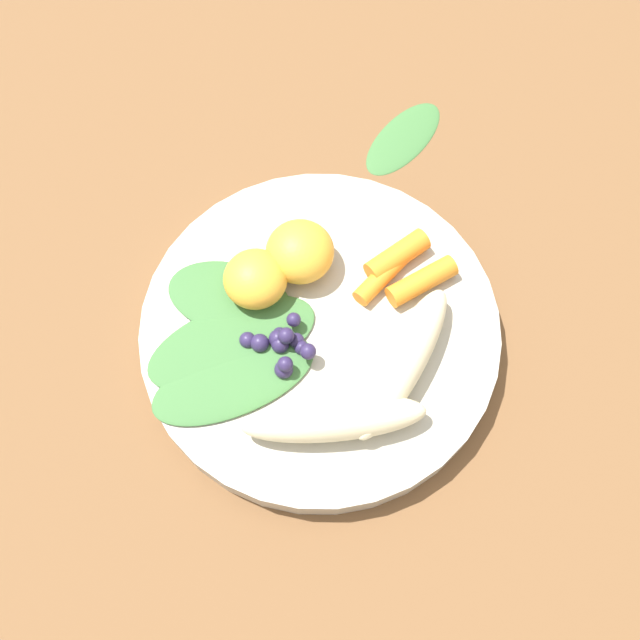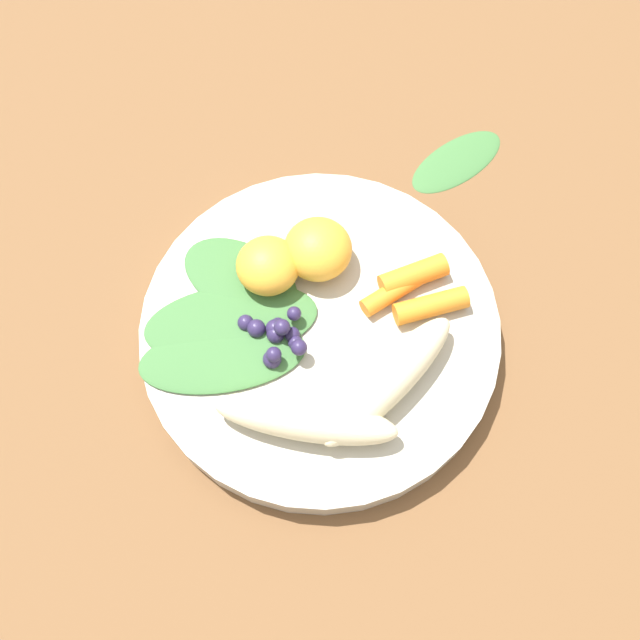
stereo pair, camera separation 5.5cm
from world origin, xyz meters
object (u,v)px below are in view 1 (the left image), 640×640
bowl (320,332)px  banana_peeled_left (403,362)px  orange_segment_near (255,279)px  kale_leaf_stray (404,137)px  banana_peeled_right (334,419)px

bowl → banana_peeled_left: banana_peeled_left is taller
orange_segment_near → kale_leaf_stray: size_ratio=0.51×
bowl → kale_leaf_stray: bowl is taller
kale_leaf_stray → bowl: bearing=-162.5°
banana_peeled_left → kale_leaf_stray: banana_peeled_left is taller
bowl → banana_peeled_left: bearing=76.8°
banana_peeled_left → orange_segment_near: (-0.03, -0.12, 0.00)m
bowl → orange_segment_near: size_ratio=5.66×
bowl → banana_peeled_right: bearing=24.7°
banana_peeled_left → orange_segment_near: 0.13m
kale_leaf_stray → orange_segment_near: bearing=-178.5°
banana_peeled_left → banana_peeled_right: bearing=159.6°
bowl → orange_segment_near: bearing=-104.1°
banana_peeled_right → kale_leaf_stray: bearing=71.2°
banana_peeled_left → kale_leaf_stray: (-0.23, -0.06, -0.04)m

